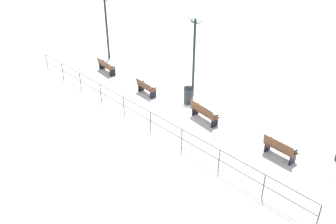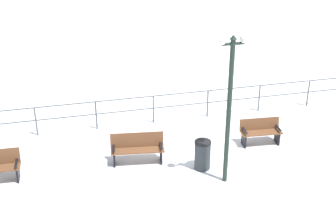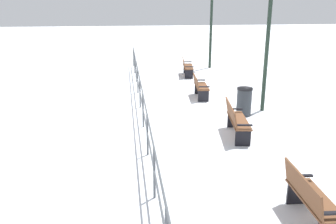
# 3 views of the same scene
# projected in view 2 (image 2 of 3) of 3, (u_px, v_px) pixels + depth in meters

# --- Properties ---
(ground_plane) EXTENTS (80.00, 80.00, 0.00)m
(ground_plane) POSITION_uv_depth(u_px,v_px,m) (201.00, 154.00, 15.26)
(ground_plane) COLOR white
(ground_plane) RESTS_ON ground
(bench_second) EXTENTS (0.73, 1.71, 0.94)m
(bench_second) POSITION_uv_depth(u_px,v_px,m) (137.00, 148.00, 14.60)
(bench_second) COLOR brown
(bench_second) RESTS_ON ground
(bench_third) EXTENTS (0.61, 1.41, 0.86)m
(bench_third) POSITION_uv_depth(u_px,v_px,m) (260.00, 131.00, 15.68)
(bench_third) COLOR brown
(bench_third) RESTS_ON ground
(lamppost_middle) EXTENTS (0.26, 0.88, 4.44)m
(lamppost_middle) POSITION_uv_depth(u_px,v_px,m) (230.00, 89.00, 12.60)
(lamppost_middle) COLOR #1E2D23
(lamppost_middle) RESTS_ON ground
(waterfront_railing) EXTENTS (0.05, 18.69, 1.08)m
(waterfront_railing) POSITION_uv_depth(u_px,v_px,m) (181.00, 102.00, 17.19)
(waterfront_railing) COLOR #4C5156
(waterfront_railing) RESTS_ON ground
(trash_bin) EXTENTS (0.51, 0.51, 0.94)m
(trash_bin) POSITION_uv_depth(u_px,v_px,m) (202.00, 155.00, 14.28)
(trash_bin) COLOR #2D3338
(trash_bin) RESTS_ON ground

